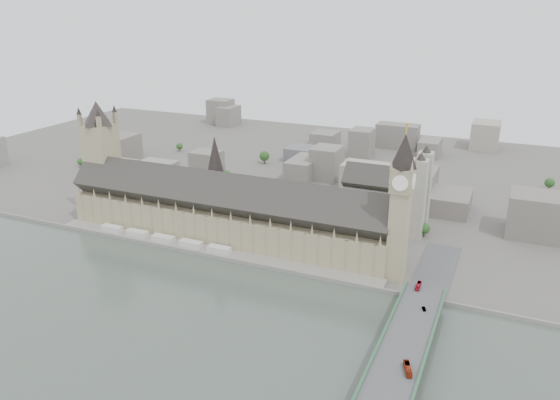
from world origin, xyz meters
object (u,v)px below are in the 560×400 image
at_px(palace_of_westminster, 224,212).
at_px(red_bus_north, 418,286).
at_px(westminster_bridge, 401,359).
at_px(red_bus_south, 408,369).
at_px(westminster_abbey, 387,198).
at_px(car_silver, 424,309).
at_px(victoria_tower, 102,153).
at_px(elizabeth_tower, 401,198).

relative_size(palace_of_westminster, red_bus_north, 25.64).
distance_m(westminster_bridge, red_bus_south, 17.91).
relative_size(westminster_abbey, car_silver, 15.56).
xyz_separation_m(palace_of_westminster, red_bus_north, (157.83, -38.17, -11.02)).
relative_size(westminster_abbey, red_bus_south, 5.92).
height_order(westminster_bridge, westminster_abbey, westminster_abbey).
xyz_separation_m(red_bus_north, car_silver, (7.64, -24.77, -0.72)).
bearing_deg(westminster_bridge, red_bus_north, 93.46).
relative_size(red_bus_north, red_bus_south, 0.90).
xyz_separation_m(victoria_tower, car_silver, (287.47, -69.23, -44.23)).
bearing_deg(victoria_tower, red_bus_north, -9.03).
distance_m(palace_of_westminster, red_bus_north, 162.75).
bearing_deg(elizabeth_tower, westminster_bridge, -75.89).
distance_m(palace_of_westminster, westminster_bridge, 195.05).
relative_size(westminster_bridge, car_silver, 74.36).
xyz_separation_m(palace_of_westminster, victoria_tower, (-122.00, 6.30, 32.50)).
height_order(palace_of_westminster, westminster_bridge, palace_of_westminster).
relative_size(palace_of_westminster, westminster_bridge, 0.82).
bearing_deg(red_bus_south, westminster_bridge, 90.87).
bearing_deg(red_bus_south, palace_of_westminster, 123.66).
height_order(elizabeth_tower, red_bus_north, elizabeth_tower).
bearing_deg(red_bus_south, westminster_abbey, 85.87).
distance_m(westminster_abbey, red_bus_south, 206.47).
xyz_separation_m(victoria_tower, westminster_abbey, (232.92, 69.00, -30.12)).
bearing_deg(victoria_tower, westminster_bridge, -21.78).
height_order(elizabeth_tower, car_silver, elizabeth_tower).
bearing_deg(elizabeth_tower, palace_of_westminster, 175.15).
bearing_deg(westminster_bridge, westminster_abbey, 105.64).
xyz_separation_m(elizabeth_tower, westminster_abbey, (-27.08, 87.00, -33.01)).
bearing_deg(victoria_tower, westminster_abbey, 16.50).
xyz_separation_m(palace_of_westminster, elizabeth_tower, (138.00, -11.70, 35.38)).
height_order(westminster_abbey, red_bus_north, westminster_abbey).
height_order(westminster_bridge, car_silver, car_silver).
height_order(palace_of_westminster, red_bus_south, palace_of_westminster).
distance_m(red_bus_south, car_silver, 59.82).
height_order(victoria_tower, car_silver, victoria_tower).
bearing_deg(westminster_bridge, car_silver, 85.52).
height_order(victoria_tower, red_bus_south, victoria_tower).
bearing_deg(westminster_abbey, red_bus_north, -67.54).
bearing_deg(westminster_bridge, elizabeth_tower, 104.11).
relative_size(victoria_tower, red_bus_south, 8.71).
distance_m(elizabeth_tower, westminster_abbey, 96.91).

